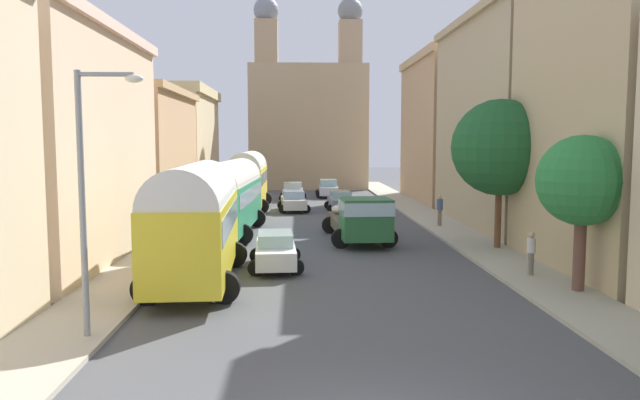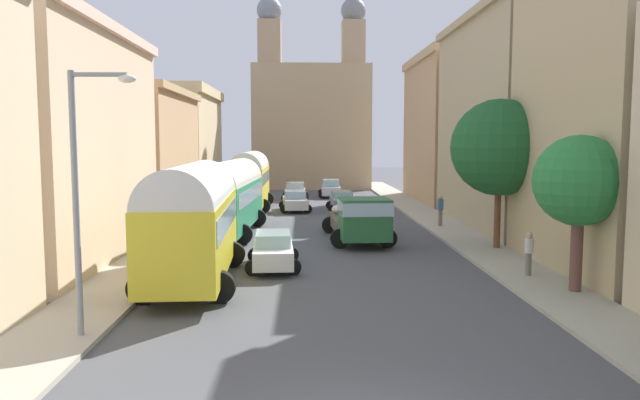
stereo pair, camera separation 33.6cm
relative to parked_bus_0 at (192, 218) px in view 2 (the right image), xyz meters
name	(u,v)px [view 2 (the right image)]	position (x,y,z in m)	size (l,w,h in m)	color
ground_plane	(318,223)	(4.76, 15.41, -2.33)	(154.00, 154.00, 0.00)	#4D4F53
sidewalk_left	(198,223)	(-2.49, 15.41, -2.26)	(2.50, 70.00, 0.14)	#B2A997
sidewalk_right	(437,222)	(12.01, 15.41, -2.26)	(2.50, 70.00, 0.14)	#ADAB97
building_left_1	(55,144)	(-6.24, 4.07, 2.52)	(5.52, 13.00, 9.66)	beige
building_left_2	(138,155)	(-6.52, 17.46, 1.80)	(6.13, 12.09, 8.21)	tan
building_left_3	(177,144)	(-6.59, 29.99, 2.37)	(6.28, 12.54, 9.31)	beige
building_right_1	(627,93)	(15.99, 1.57, 4.43)	(5.99, 9.76, 13.44)	tan
building_right_2	(515,122)	(16.14, 13.99, 3.77)	(6.33, 14.34, 12.15)	tan
building_right_3	(445,128)	(15.55, 28.83, 3.67)	(5.02, 13.57, 11.93)	tan
distant_church	(311,121)	(4.76, 42.87, 4.68)	(12.10, 6.26, 19.31)	tan
parked_bus_0	(192,218)	(0.00, 0.00, 0.00)	(3.54, 8.78, 4.20)	gold
parked_bus_1	(230,194)	(-0.03, 11.07, -0.14)	(3.49, 9.95, 3.94)	#2F9565
parked_bus_2	(250,177)	(0.01, 23.21, 0.02)	(3.22, 8.53, 4.20)	gold
cargo_truck_0	(359,218)	(6.59, 8.25, -1.11)	(3.39, 7.84, 2.35)	#255B32
car_0	(342,201)	(6.63, 21.80, -1.59)	(2.21, 4.30, 1.43)	gray
car_1	(331,188)	(6.33, 32.66, -1.55)	(2.26, 4.29, 1.57)	silver
car_2	(273,250)	(2.68, 2.41, -1.60)	(2.22, 4.11, 1.43)	white
car_3	(295,201)	(3.29, 21.90, -1.59)	(2.39, 4.31, 1.46)	silver
car_4	(295,191)	(3.20, 29.95, -1.57)	(2.31, 3.87, 1.51)	silver
pedestrian_0	(440,209)	(11.70, 13.17, -1.23)	(0.42, 0.42, 1.90)	#776559
pedestrian_1	(529,252)	(11.99, 0.29, -1.32)	(0.38, 0.38, 1.72)	slate
streetlamp_near	(84,183)	(-1.53, -6.08, 1.63)	(1.64, 0.28, 6.68)	gray
roadside_tree_1	(579,182)	(12.66, -2.00, 1.36)	(2.92, 2.92, 5.19)	brown
roadside_tree_2	(499,148)	(12.66, 6.00, 2.35)	(4.34, 4.34, 6.86)	brown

